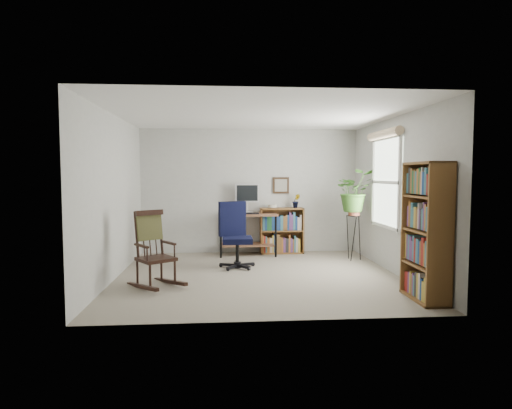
{
  "coord_description": "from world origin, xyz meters",
  "views": [
    {
      "loc": [
        -0.51,
        -6.33,
        1.52
      ],
      "look_at": [
        0.0,
        0.4,
        1.05
      ],
      "focal_mm": 30.0,
      "sensor_mm": 36.0,
      "label": 1
    }
  ],
  "objects": [
    {
      "name": "keyboard",
      "position": [
        -0.06,
        1.58,
        0.8
      ],
      "size": [
        0.4,
        0.15,
        0.02
      ],
      "primitive_type": "cube",
      "color": "black",
      "rests_on": "desk"
    },
    {
      "name": "wall_left",
      "position": [
        -2.1,
        0.0,
        1.2
      ],
      "size": [
        0.0,
        4.0,
        2.4
      ],
      "primitive_type": "cube",
      "color": "beige",
      "rests_on": "ground"
    },
    {
      "name": "potted_plant_small",
      "position": [
        0.89,
        1.83,
        0.94
      ],
      "size": [
        0.13,
        0.24,
        0.11
      ],
      "primitive_type": "imported",
      "color": "#386924",
      "rests_on": "low_bookshelf"
    },
    {
      "name": "low_bookshelf",
      "position": [
        0.61,
        1.82,
        0.44
      ],
      "size": [
        0.84,
        0.28,
        0.88
      ],
      "primitive_type": null,
      "color": "brown",
      "rests_on": "floor"
    },
    {
      "name": "spider_plant",
      "position": [
        1.8,
        1.08,
        1.59
      ],
      "size": [
        1.69,
        1.88,
        1.46
      ],
      "primitive_type": "imported",
      "color": "#386924",
      "rests_on": "plant_stand"
    },
    {
      "name": "ceiling",
      "position": [
        0.0,
        0.0,
        2.4
      ],
      "size": [
        4.2,
        4.0,
        0.0
      ],
      "primitive_type": "cube",
      "color": "white",
      "rests_on": "ground"
    },
    {
      "name": "rocking_chair",
      "position": [
        -1.43,
        -0.52,
        0.53
      ],
      "size": [
        0.97,
        1.05,
        1.05
      ],
      "primitive_type": null,
      "rotation": [
        0.0,
        0.0,
        0.63
      ],
      "color": "black",
      "rests_on": "floor"
    },
    {
      "name": "tall_bookshelf",
      "position": [
        1.92,
        -1.38,
        0.84
      ],
      "size": [
        0.31,
        0.73,
        1.67
      ],
      "primitive_type": null,
      "color": "brown",
      "rests_on": "floor"
    },
    {
      "name": "framed_picture",
      "position": [
        0.61,
        1.97,
        1.31
      ],
      "size": [
        0.32,
        0.04,
        0.32
      ],
      "primitive_type": null,
      "color": "black",
      "rests_on": "wall_back"
    },
    {
      "name": "desk",
      "position": [
        -0.06,
        1.7,
        0.4
      ],
      "size": [
        1.1,
        0.6,
        0.79
      ],
      "primitive_type": null,
      "color": "brown",
      "rests_on": "floor"
    },
    {
      "name": "wall_back",
      "position": [
        0.0,
        2.0,
        1.2
      ],
      "size": [
        4.2,
        0.0,
        2.4
      ],
      "primitive_type": "cube",
      "color": "beige",
      "rests_on": "ground"
    },
    {
      "name": "wall_right",
      "position": [
        2.1,
        0.0,
        1.2
      ],
      "size": [
        0.0,
        4.0,
        2.4
      ],
      "primitive_type": "cube",
      "color": "beige",
      "rests_on": "ground"
    },
    {
      "name": "wall_front",
      "position": [
        0.0,
        -2.0,
        1.2
      ],
      "size": [
        4.2,
        0.0,
        2.4
      ],
      "primitive_type": "cube",
      "color": "beige",
      "rests_on": "ground"
    },
    {
      "name": "window",
      "position": [
        2.06,
        0.3,
        1.4
      ],
      "size": [
        0.12,
        1.2,
        1.5
      ],
      "primitive_type": null,
      "color": "white",
      "rests_on": "wall_right"
    },
    {
      "name": "floor",
      "position": [
        0.0,
        0.0,
        0.0
      ],
      "size": [
        4.2,
        4.0,
        0.0
      ],
      "primitive_type": "cube",
      "color": "gray",
      "rests_on": "ground"
    },
    {
      "name": "office_chair",
      "position": [
        -0.29,
        0.58,
        0.55
      ],
      "size": [
        0.77,
        0.77,
        1.1
      ],
      "primitive_type": null,
      "rotation": [
        0.0,
        0.0,
        0.35
      ],
      "color": "black",
      "rests_on": "floor"
    },
    {
      "name": "monitor",
      "position": [
        -0.06,
        1.84,
        1.07
      ],
      "size": [
        0.46,
        0.16,
        0.56
      ],
      "primitive_type": null,
      "color": "silver",
      "rests_on": "desk"
    },
    {
      "name": "plant_stand",
      "position": [
        1.8,
        1.08,
        0.47
      ],
      "size": [
        0.32,
        0.32,
        0.93
      ],
      "primitive_type": null,
      "rotation": [
        0.0,
        0.0,
        -0.3
      ],
      "color": "black",
      "rests_on": "floor"
    }
  ]
}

